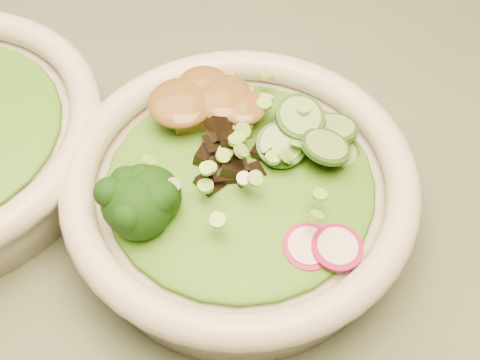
{
  "coord_description": "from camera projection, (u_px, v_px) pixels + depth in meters",
  "views": [
    {
      "loc": [
        -0.08,
        -0.17,
        1.16
      ],
      "look_at": [
        -0.08,
        0.09,
        0.8
      ],
      "focal_mm": 50.0,
      "sensor_mm": 36.0,
      "label": 1
    }
  ],
  "objects": [
    {
      "name": "scallion_garnish",
      "position": [
        240.0,
        160.0,
        0.42
      ],
      "size": [
        0.17,
        0.17,
        0.02
      ],
      "primitive_type": null,
      "color": "#77B53F",
      "rests_on": "salad_bowl"
    },
    {
      "name": "tofu_cubes",
      "position": [
        200.0,
        114.0,
        0.46
      ],
      "size": [
        0.09,
        0.08,
        0.03
      ],
      "primitive_type": null,
      "rotation": [
        0.0,
        0.0,
        0.34
      ],
      "color": "#A66E37",
      "rests_on": "salad_bowl"
    },
    {
      "name": "mushroom_heap",
      "position": [
        232.0,
        157.0,
        0.44
      ],
      "size": [
        0.08,
        0.08,
        0.04
      ],
      "primitive_type": null,
      "rotation": [
        0.0,
        0.0,
        0.34
      ],
      "color": "black",
      "rests_on": "salad_bowl"
    },
    {
      "name": "cucumber_slices",
      "position": [
        314.0,
        136.0,
        0.45
      ],
      "size": [
        0.08,
        0.08,
        0.03
      ],
      "primitive_type": null,
      "rotation": [
        0.0,
        0.0,
        0.34
      ],
      "color": "#71A159",
      "rests_on": "salad_bowl"
    },
    {
      "name": "lettuce_bed",
      "position": [
        240.0,
        179.0,
        0.44
      ],
      "size": [
        0.18,
        0.18,
        0.02
      ],
      "primitive_type": "ellipsoid",
      "color": "#306A16",
      "rests_on": "salad_bowl"
    },
    {
      "name": "peanut_sauce",
      "position": [
        199.0,
        103.0,
        0.45
      ],
      "size": [
        0.06,
        0.05,
        0.01
      ],
      "primitive_type": "ellipsoid",
      "color": "brown",
      "rests_on": "tofu_cubes"
    },
    {
      "name": "radish_slices",
      "position": [
        293.0,
        240.0,
        0.41
      ],
      "size": [
        0.1,
        0.07,
        0.02
      ],
      "primitive_type": null,
      "rotation": [
        0.0,
        0.0,
        0.34
      ],
      "color": "#940B41",
      "rests_on": "salad_bowl"
    },
    {
      "name": "broccoli_florets",
      "position": [
        165.0,
        206.0,
        0.41
      ],
      "size": [
        0.09,
        0.08,
        0.04
      ],
      "primitive_type": null,
      "rotation": [
        0.0,
        0.0,
        0.34
      ],
      "color": "black",
      "rests_on": "salad_bowl"
    },
    {
      "name": "salad_bowl",
      "position": [
        240.0,
        196.0,
        0.46
      ],
      "size": [
        0.24,
        0.24,
        0.06
      ],
      "rotation": [
        0.0,
        0.0,
        0.34
      ],
      "color": "beige",
      "rests_on": "dining_table"
    }
  ]
}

